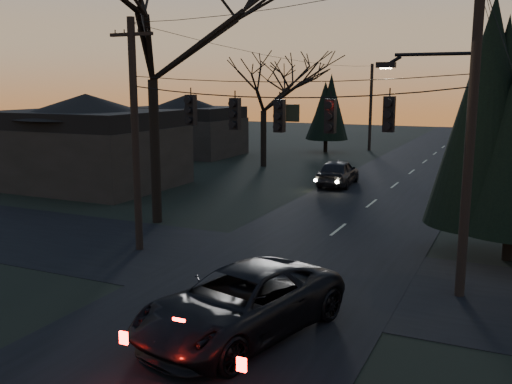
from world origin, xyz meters
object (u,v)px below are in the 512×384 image
at_px(bare_tree_left, 151,19).
at_px(suv_near, 241,303).
at_px(utility_pole_far_r, 497,169).
at_px(sedan_oncoming_a, 338,173).
at_px(utility_pole_left, 140,249).
at_px(utility_pole_far_l, 369,150).
at_px(utility_pole_right, 459,296).

bearing_deg(bare_tree_left, suv_near, -46.04).
height_order(utility_pole_far_r, suv_near, utility_pole_far_r).
distance_m(utility_pole_far_r, sedan_oncoming_a, 14.43).
xyz_separation_m(utility_pole_left, sedan_oncoming_a, (2.80, 16.52, 0.80)).
height_order(utility_pole_left, sedan_oncoming_a, utility_pole_left).
bearing_deg(sedan_oncoming_a, bare_tree_left, 66.46).
bearing_deg(sedan_oncoming_a, utility_pole_far_l, -84.93).
bearing_deg(bare_tree_left, sedan_oncoming_a, 69.57).
relative_size(utility_pole_left, bare_tree_left, 0.67).
xyz_separation_m(utility_pole_left, utility_pole_far_l, (0.00, 36.00, 0.00)).
bearing_deg(utility_pole_far_r, utility_pole_left, -112.33).
xyz_separation_m(utility_pole_far_r, utility_pole_far_l, (-11.50, 8.00, 0.00)).
relative_size(bare_tree_left, sedan_oncoming_a, 2.69).
xyz_separation_m(utility_pole_far_r, bare_tree_left, (-13.39, -24.08, 8.90)).
xyz_separation_m(suv_near, sedan_oncoming_a, (-4.00, 21.61, -0.02)).
bearing_deg(sedan_oncoming_a, suv_near, 97.39).
bearing_deg(utility_pole_left, suv_near, -36.79).
distance_m(utility_pole_right, utility_pole_left, 11.50).
xyz_separation_m(utility_pole_far_l, suv_near, (6.80, -41.09, 0.83)).
bearing_deg(sedan_oncoming_a, utility_pole_right, 114.67).
bearing_deg(utility_pole_right, sedan_oncoming_a, 117.78).
xyz_separation_m(utility_pole_far_l, sedan_oncoming_a, (2.80, -19.48, 0.80)).
bearing_deg(utility_pole_far_r, utility_pole_far_l, 145.18).
xyz_separation_m(utility_pole_right, utility_pole_left, (-11.50, 0.00, 0.00)).
height_order(utility_pole_left, suv_near, utility_pole_left).
bearing_deg(utility_pole_far_l, suv_near, -80.60).
distance_m(utility_pole_left, suv_near, 8.54).
xyz_separation_m(utility_pole_right, utility_pole_far_r, (0.00, 28.00, 0.00)).
bearing_deg(utility_pole_right, bare_tree_left, 163.66).
relative_size(utility_pole_far_l, bare_tree_left, 0.63).
distance_m(utility_pole_right, suv_near, 6.97).
bearing_deg(utility_pole_far_r, suv_near, -98.08).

